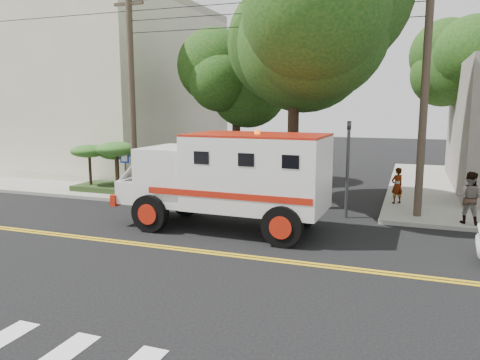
% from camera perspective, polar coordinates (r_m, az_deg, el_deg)
% --- Properties ---
extents(ground, '(100.00, 100.00, 0.00)m').
position_cam_1_polar(ground, '(13.86, -6.42, -8.48)').
color(ground, black).
rests_on(ground, ground).
extents(sidewalk_nw, '(17.00, 17.00, 0.15)m').
position_cam_1_polar(sidewalk_nw, '(32.17, -17.25, 1.43)').
color(sidewalk_nw, gray).
rests_on(sidewalk_nw, ground).
extents(building_left, '(16.00, 14.00, 10.00)m').
position_cam_1_polar(building_left, '(34.34, -18.82, 10.31)').
color(building_left, beige).
rests_on(building_left, sidewalk_nw).
extents(utility_pole_left, '(0.28, 0.28, 9.00)m').
position_cam_1_polar(utility_pole_left, '(21.22, -13.04, 9.79)').
color(utility_pole_left, '#382D23').
rests_on(utility_pole_left, ground).
extents(utility_pole_right, '(0.28, 0.28, 9.00)m').
position_cam_1_polar(utility_pole_right, '(17.99, 21.57, 9.54)').
color(utility_pole_right, '#382D23').
rests_on(utility_pole_right, ground).
extents(tree_main, '(6.08, 5.70, 9.85)m').
position_cam_1_polar(tree_main, '(18.68, 7.88, 18.38)').
color(tree_main, black).
rests_on(tree_main, ground).
extents(tree_left, '(4.48, 4.20, 7.70)m').
position_cam_1_polar(tree_left, '(25.15, 0.05, 12.70)').
color(tree_left, black).
rests_on(tree_left, ground).
extents(tree_right, '(4.80, 4.50, 8.20)m').
position_cam_1_polar(tree_right, '(27.77, 26.74, 12.16)').
color(tree_right, black).
rests_on(tree_right, ground).
extents(traffic_signal, '(0.15, 0.18, 3.60)m').
position_cam_1_polar(traffic_signal, '(17.63, 13.02, 2.55)').
color(traffic_signal, '#3F3F42').
rests_on(traffic_signal, ground).
extents(accessibility_sign, '(0.45, 0.10, 2.02)m').
position_cam_1_polar(accessibility_sign, '(21.87, -13.81, 1.50)').
color(accessibility_sign, '#3F3F42').
rests_on(accessibility_sign, ground).
extents(palm_planter, '(3.52, 2.63, 2.36)m').
position_cam_1_polar(palm_planter, '(22.91, -15.78, 2.47)').
color(palm_planter, '#1E3314').
rests_on(palm_planter, sidewalk_nw).
extents(armored_truck, '(7.22, 3.06, 3.26)m').
position_cam_1_polar(armored_truck, '(15.62, -1.12, 0.58)').
color(armored_truck, silver).
rests_on(armored_truck, ground).
extents(pedestrian_a, '(0.65, 0.62, 1.49)m').
position_cam_1_polar(pedestrian_a, '(20.28, 18.60, -0.64)').
color(pedestrian_a, gray).
rests_on(pedestrian_a, sidewalk_ne).
extents(pedestrian_b, '(1.03, 0.90, 1.80)m').
position_cam_1_polar(pedestrian_b, '(17.79, 26.15, -1.94)').
color(pedestrian_b, gray).
rests_on(pedestrian_b, sidewalk_ne).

